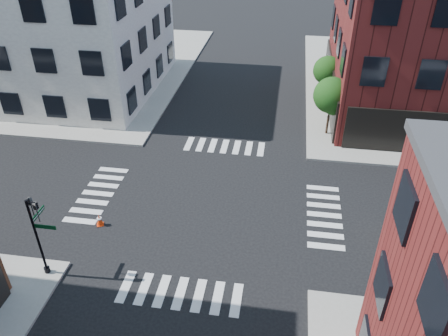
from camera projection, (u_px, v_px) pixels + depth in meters
The scene contains 7 objects.
ground at pixel (207, 204), 26.54m from camera, with size 120.00×120.00×0.00m, color black.
sidewalk_nw at pixel (50, 65), 46.56m from camera, with size 30.00×30.00×0.15m, color gray.
building_nw at pixel (31, 28), 39.20m from camera, with size 22.00×16.00×11.00m, color beige.
tree_near at pixel (332, 97), 32.11m from camera, with size 2.69×2.69×4.49m.
tree_far at pixel (328, 72), 37.23m from camera, with size 2.43×2.43×4.07m.
signal_pole at pixel (38, 229), 20.31m from camera, with size 1.29×1.24×4.60m.
traffic_cone at pixel (100, 220), 24.73m from camera, with size 0.51×0.51×0.71m.
Camera 1 is at (4.21, -20.63, 16.33)m, focal length 35.00 mm.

